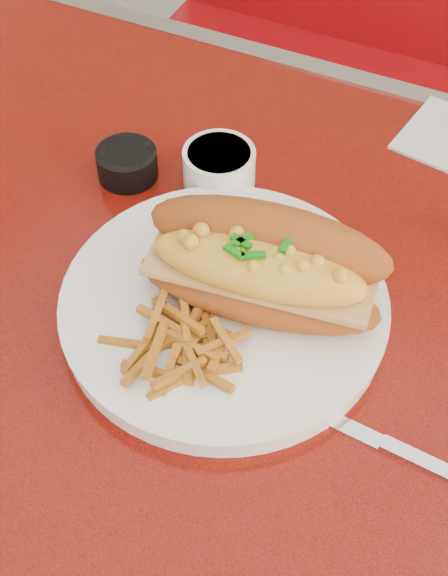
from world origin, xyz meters
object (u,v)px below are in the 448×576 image
at_px(mac_hoagie, 262,265).
at_px(gravy_ramekin, 219,167).
at_px(dinner_plate, 224,306).
at_px(booth_bench_far, 420,177).
at_px(knife, 371,438).
at_px(diner_table, 265,402).
at_px(fork, 196,250).
at_px(sauce_cup_left, 127,162).

bearing_deg(mac_hoagie, gravy_ramekin, 120.29).
height_order(dinner_plate, gravy_ramekin, gravy_ramekin).
bearing_deg(booth_bench_far, knife, -81.69).
bearing_deg(diner_table, booth_bench_far, 90.00).
xyz_separation_m(dinner_plate, knife, (0.17, -0.07, -0.01)).
bearing_deg(gravy_ramekin, fork, -75.00).
bearing_deg(dinner_plate, fork, 138.76).
bearing_deg(mac_hoagie, dinner_plate, -152.63).
relative_size(diner_table, booth_bench_far, 1.03).
xyz_separation_m(booth_bench_far, fork, (-0.10, -0.78, 0.51)).
bearing_deg(diner_table, knife, -34.25).
bearing_deg(fork, diner_table, -129.13).
bearing_deg(gravy_ramekin, sauce_cup_left, -161.63).
height_order(diner_table, fork, fork).
distance_m(dinner_plate, fork, 0.07).
bearing_deg(mac_hoagie, sauce_cup_left, 144.09).
height_order(dinner_plate, knife, dinner_plate).
relative_size(dinner_plate, fork, 2.31).
height_order(diner_table, knife, knife).
relative_size(booth_bench_far, fork, 8.66).
distance_m(mac_hoagie, sauce_cup_left, 0.25).
bearing_deg(dinner_plate, mac_hoagie, 35.10).
bearing_deg(diner_table, fork, 164.70).
distance_m(booth_bench_far, sauce_cup_left, 0.89).
relative_size(diner_table, knife, 6.30).
relative_size(mac_hoagie, knife, 1.25).
bearing_deg(dinner_plate, diner_table, 26.46).
bearing_deg(knife, gravy_ramekin, 141.94).
bearing_deg(gravy_ramekin, dinner_plate, -62.87).
distance_m(dinner_plate, mac_hoagie, 0.06).
xyz_separation_m(mac_hoagie, fork, (-0.08, 0.03, -0.04)).
relative_size(fork, gravy_ramekin, 1.33).
bearing_deg(knife, diner_table, 150.04).
relative_size(dinner_plate, mac_hoagie, 1.31).
bearing_deg(diner_table, mac_hoagie, -178.31).
bearing_deg(fork, knife, -140.83).
distance_m(diner_table, booth_bench_far, 0.87).
relative_size(mac_hoagie, sauce_cup_left, 3.04).
distance_m(fork, knife, 0.26).
bearing_deg(gravy_ramekin, mac_hoagie, -51.99).
xyz_separation_m(diner_table, knife, (0.13, -0.09, 0.16)).
distance_m(booth_bench_far, fork, 0.94).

